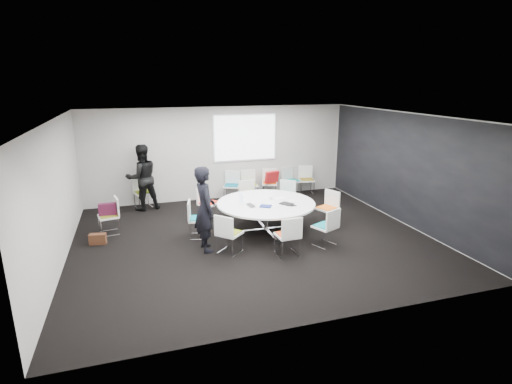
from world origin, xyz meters
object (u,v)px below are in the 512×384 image
object	(u,v)px
person_back	(142,178)
chair_ring_d	(208,209)
chair_back_c	(270,188)
chair_spare_left	(110,223)
chair_back_d	(291,186)
chair_back_e	(306,185)
chair_ring_f	(229,241)
chair_person_back	(144,198)
chair_ring_a	(327,215)
person_main	(205,209)
cup	(271,198)
maroon_bag	(108,209)
chair_ring_c	(249,203)
chair_ring_h	(325,234)
chair_ring_e	(198,226)
brown_bag	(98,239)
laptop	(253,205)
chair_back_b	(250,190)
chair_ring_b	(285,203)
chair_back_a	(232,191)
conference_table	(266,209)

from	to	relation	value
person_back	chair_ring_d	bearing A→B (deg)	124.17
chair_back_c	chair_spare_left	world-z (taller)	same
chair_back_d	chair_back_e	world-z (taller)	same
chair_ring_f	chair_person_back	bearing A→B (deg)	159.59
chair_ring_a	person_main	world-z (taller)	person_main
chair_back_c	cup	size ratio (longest dim) A/B	9.78
maroon_bag	chair_ring_c	bearing A→B (deg)	8.29
chair_ring_h	cup	size ratio (longest dim) A/B	9.78
chair_ring_e	brown_bag	world-z (taller)	chair_ring_e
maroon_bag	chair_back_d	bearing A→B (deg)	18.97
chair_back_e	chair_spare_left	xyz separation A→B (m)	(-5.94, -1.86, 0.00)
chair_person_back	laptop	size ratio (longest dim) A/B	2.81
chair_back_b	chair_person_back	distance (m)	3.17
person_main	chair_ring_b	bearing A→B (deg)	-57.95
chair_ring_d	chair_back_e	size ratio (longest dim) A/B	1.00
chair_ring_a	brown_bag	distance (m)	5.47
chair_person_back	cup	xyz separation A→B (m)	(2.96, -2.62, 0.50)
chair_ring_e	chair_back_b	xyz separation A→B (m)	(2.02, 2.65, 0.00)
chair_ring_e	chair_person_back	distance (m)	2.93
chair_ring_a	chair_back_b	xyz separation A→B (m)	(-1.20, 2.83, 0.00)
person_main	chair_ring_f	bearing A→B (deg)	-131.53
chair_ring_a	chair_back_d	size ratio (longest dim) A/B	1.00
chair_ring_e	person_back	distance (m)	2.85
chair_ring_a	chair_ring_d	bearing A→B (deg)	39.74
laptop	chair_person_back	bearing A→B (deg)	31.83
chair_ring_d	person_back	xyz separation A→B (m)	(-1.59, 1.38, 0.66)
chair_back_b	chair_spare_left	world-z (taller)	same
chair_back_a	maroon_bag	world-z (taller)	chair_back_a
chair_ring_c	cup	xyz separation A→B (m)	(0.19, -1.28, 0.50)
person_main	person_back	world-z (taller)	person_back
chair_ring_c	chair_back_e	world-z (taller)	same
chair_back_e	chair_person_back	world-z (taller)	same
chair_back_d	chair_spare_left	xyz separation A→B (m)	(-5.41, -1.86, 0.00)
chair_ring_h	maroon_bag	world-z (taller)	chair_ring_h
chair_back_c	person_back	world-z (taller)	person_back
person_main	maroon_bag	bearing A→B (deg)	48.10
conference_table	chair_ring_b	size ratio (longest dim) A/B	2.67
chair_ring_f	chair_back_c	distance (m)	4.35
person_main	brown_bag	xyz separation A→B (m)	(-2.27, 1.01, -0.80)
chair_back_b	laptop	size ratio (longest dim) A/B	2.81
chair_ring_e	chair_spare_left	size ratio (longest dim) A/B	1.00
chair_back_b	chair_ring_b	bearing A→B (deg)	112.87
chair_ring_a	chair_spare_left	bearing A→B (deg)	54.38
chair_spare_left	person_back	world-z (taller)	person_back
chair_back_d	chair_ring_f	bearing A→B (deg)	31.56
chair_back_b	laptop	bearing A→B (deg)	77.51
chair_back_d	person_back	distance (m)	4.61
maroon_bag	laptop	bearing A→B (deg)	-18.34
chair_ring_d	chair_back_b	bearing A→B (deg)	176.07
chair_ring_a	person_main	xyz separation A→B (m)	(-3.18, -0.58, 0.65)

